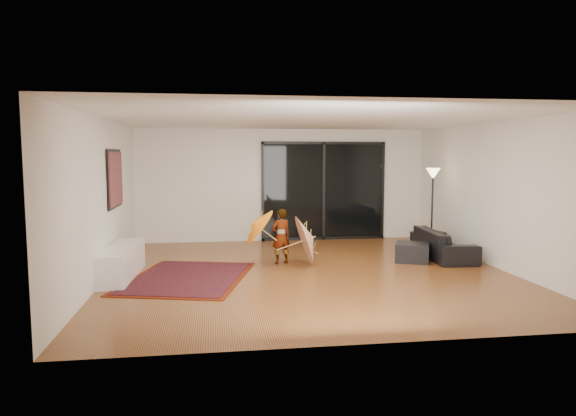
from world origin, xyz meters
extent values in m
plane|color=brown|center=(0.00, 0.00, 0.00)|extent=(7.00, 7.00, 0.00)
plane|color=white|center=(0.00, 0.00, 2.70)|extent=(7.00, 7.00, 0.00)
plane|color=silver|center=(0.00, 3.50, 1.35)|extent=(7.00, 0.00, 7.00)
plane|color=silver|center=(0.00, -3.50, 1.35)|extent=(7.00, 0.00, 7.00)
plane|color=silver|center=(-3.50, 0.00, 1.35)|extent=(0.00, 7.00, 7.00)
plane|color=silver|center=(3.50, 0.00, 1.35)|extent=(0.00, 7.00, 7.00)
cube|color=black|center=(1.00, 3.47, 1.20)|extent=(3.00, 0.04, 2.40)
cube|color=black|center=(1.00, 3.45, 2.37)|extent=(3.06, 0.06, 0.06)
cube|color=black|center=(1.00, 3.45, 0.03)|extent=(3.06, 0.06, 0.06)
cube|color=black|center=(1.00, 3.45, 1.20)|extent=(0.06, 0.06, 2.40)
cube|color=black|center=(-3.48, 1.00, 1.65)|extent=(0.02, 1.28, 1.08)
cube|color=#1B4539|center=(-3.46, 1.00, 1.65)|extent=(0.03, 1.18, 0.98)
cube|color=white|center=(-3.25, 0.12, 0.26)|extent=(0.55, 1.91, 0.53)
cube|color=#424244|center=(-3.25, 0.15, 0.17)|extent=(0.32, 0.32, 0.34)
cube|color=#561707|center=(-2.12, -0.11, 0.01)|extent=(2.44, 2.96, 0.01)
cube|color=#651709|center=(-2.12, -0.11, 0.01)|extent=(2.25, 2.77, 0.02)
imported|color=black|center=(2.95, 0.95, 0.28)|extent=(0.89, 1.99, 0.57)
cube|color=black|center=(2.18, 0.66, 0.18)|extent=(0.83, 0.83, 0.36)
cylinder|color=black|center=(3.10, 1.86, 0.02)|extent=(0.31, 0.31, 0.03)
cylinder|color=black|center=(3.10, 1.86, 0.83)|extent=(0.04, 0.04, 1.65)
cone|color=#FFD899|center=(3.10, 1.86, 1.67)|extent=(0.31, 0.31, 0.24)
imported|color=#999999|center=(-0.40, 0.83, 0.53)|extent=(0.45, 0.36, 1.06)
cone|color=orange|center=(-0.95, 0.78, 0.73)|extent=(0.63, 0.81, 0.74)
cylinder|color=#A88848|center=(-0.95, 0.78, 0.40)|extent=(0.41, 0.02, 0.33)
cylinder|color=#A88848|center=(-0.95, 0.78, 0.84)|extent=(0.05, 0.02, 0.05)
cone|color=white|center=(0.20, 0.68, 0.51)|extent=(0.49, 0.98, 0.99)
cylinder|color=#A88848|center=(0.20, 0.68, 0.13)|extent=(0.53, 0.02, 0.19)
cylinder|color=#A88848|center=(0.20, 0.68, 0.62)|extent=(0.05, 0.02, 0.04)
camera|label=1|loc=(-1.66, -8.82, 2.10)|focal=32.00mm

